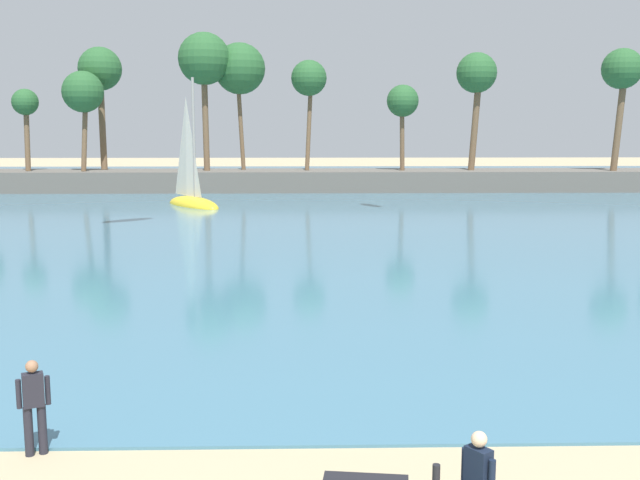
# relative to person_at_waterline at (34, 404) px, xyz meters

# --- Properties ---
(sea) EXTENTS (220.00, 93.01, 0.06)m
(sea) POSITION_rel_person_at_waterline_xyz_m (5.70, 46.63, -0.86)
(sea) COLOR teal
(sea) RESTS_ON ground
(palm_headland) EXTENTS (118.23, 6.68, 13.34)m
(palm_headland) POSITION_rel_person_at_waterline_xyz_m (5.21, 53.22, 2.82)
(palm_headland) COLOR #605B54
(palm_headland) RESTS_ON ground
(person_at_waterline) EXTENTS (0.51, 0.32, 1.67)m
(person_at_waterline) POSITION_rel_person_at_waterline_xyz_m (0.00, 0.00, 0.00)
(person_at_waterline) COLOR #23232D
(person_at_waterline) RESTS_ON ground
(sailboat_mid_bay) EXTENTS (5.29, 6.46, 9.43)m
(sailboat_mid_bay) POSITION_rel_person_at_waterline_xyz_m (-3.16, 40.63, 0.02)
(sailboat_mid_bay) COLOR yellow
(sailboat_mid_bay) RESTS_ON sea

